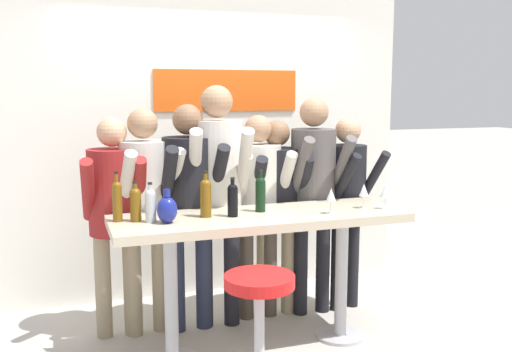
% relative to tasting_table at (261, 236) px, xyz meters
% --- Properties ---
extents(ground_plane, '(40.00, 40.00, 0.00)m').
position_rel_tasting_table_xyz_m(ground_plane, '(0.00, 0.00, -0.82)').
color(ground_plane, '#B2ADA3').
extents(back_wall, '(3.63, 0.12, 2.67)m').
position_rel_tasting_table_xyz_m(back_wall, '(0.00, 1.34, 0.52)').
color(back_wall, silver).
rests_on(back_wall, ground_plane).
extents(tasting_table, '(2.03, 0.65, 0.98)m').
position_rel_tasting_table_xyz_m(tasting_table, '(0.00, 0.00, 0.00)').
color(tasting_table, beige).
rests_on(tasting_table, ground_plane).
extents(bar_stool, '(0.43, 0.43, 0.77)m').
position_rel_tasting_table_xyz_m(bar_stool, '(-0.23, -0.64, -0.31)').
color(bar_stool, '#B2B2B7').
rests_on(bar_stool, ground_plane).
extents(person_far_left, '(0.46, 0.55, 1.63)m').
position_rel_tasting_table_xyz_m(person_far_left, '(-0.92, 0.56, 0.18)').
color(person_far_left, gray).
rests_on(person_far_left, ground_plane).
extents(person_left, '(0.48, 0.58, 1.69)m').
position_rel_tasting_table_xyz_m(person_left, '(-0.71, 0.54, 0.23)').
color(person_left, gray).
rests_on(person_left, ground_plane).
extents(person_center_left, '(0.46, 0.55, 1.72)m').
position_rel_tasting_table_xyz_m(person_center_left, '(-0.39, 0.50, 0.24)').
color(person_center_left, '#23283D').
rests_on(person_center_left, ground_plane).
extents(person_center, '(0.51, 0.63, 1.86)m').
position_rel_tasting_table_xyz_m(person_center, '(-0.17, 0.50, 0.33)').
color(person_center, black).
rests_on(person_center, ground_plane).
extents(person_center_right, '(0.44, 0.53, 1.63)m').
position_rel_tasting_table_xyz_m(person_center_right, '(0.18, 0.56, 0.19)').
color(person_center_right, '#473D33').
rests_on(person_center_right, ground_plane).
extents(person_right, '(0.49, 0.57, 1.59)m').
position_rel_tasting_table_xyz_m(person_right, '(0.34, 0.58, 0.15)').
color(person_right, gray).
rests_on(person_right, ground_plane).
extents(person_far_right, '(0.44, 0.55, 1.76)m').
position_rel_tasting_table_xyz_m(person_far_right, '(0.63, 0.50, 0.28)').
color(person_far_right, black).
rests_on(person_far_right, ground_plane).
extents(person_rightmost, '(0.43, 0.54, 1.60)m').
position_rel_tasting_table_xyz_m(person_rightmost, '(0.93, 0.50, 0.18)').
color(person_rightmost, black).
rests_on(person_rightmost, ground_plane).
extents(wine_bottle_0, '(0.07, 0.07, 0.26)m').
position_rel_tasting_table_xyz_m(wine_bottle_0, '(-0.75, 0.00, 0.28)').
color(wine_bottle_0, '#B7BCC1').
rests_on(wine_bottle_0, tasting_table).
extents(wine_bottle_1, '(0.08, 0.08, 0.31)m').
position_rel_tasting_table_xyz_m(wine_bottle_1, '(-0.38, 0.04, 0.30)').
color(wine_bottle_1, brown).
rests_on(wine_bottle_1, tasting_table).
extents(wine_bottle_2, '(0.07, 0.07, 0.29)m').
position_rel_tasting_table_xyz_m(wine_bottle_2, '(0.03, 0.08, 0.29)').
color(wine_bottle_2, black).
rests_on(wine_bottle_2, tasting_table).
extents(wine_bottle_3, '(0.06, 0.06, 0.33)m').
position_rel_tasting_table_xyz_m(wine_bottle_3, '(-0.95, 0.09, 0.30)').
color(wine_bottle_3, brown).
rests_on(wine_bottle_3, tasting_table).
extents(wine_bottle_4, '(0.07, 0.07, 0.26)m').
position_rel_tasting_table_xyz_m(wine_bottle_4, '(-0.84, 0.05, 0.28)').
color(wine_bottle_4, brown).
rests_on(wine_bottle_4, tasting_table).
extents(wine_bottle_5, '(0.07, 0.07, 0.27)m').
position_rel_tasting_table_xyz_m(wine_bottle_5, '(-0.20, -0.01, 0.28)').
color(wine_bottle_5, black).
rests_on(wine_bottle_5, tasting_table).
extents(wine_glass_0, '(0.07, 0.07, 0.18)m').
position_rel_tasting_table_xyz_m(wine_glass_0, '(0.46, -0.14, 0.28)').
color(wine_glass_0, silver).
rests_on(wine_glass_0, tasting_table).
extents(wine_glass_1, '(0.07, 0.07, 0.18)m').
position_rel_tasting_table_xyz_m(wine_glass_1, '(0.90, -0.12, 0.28)').
color(wine_glass_1, silver).
rests_on(wine_glass_1, tasting_table).
extents(wine_glass_2, '(0.07, 0.07, 0.18)m').
position_rel_tasting_table_xyz_m(wine_glass_2, '(0.77, -0.05, 0.28)').
color(wine_glass_2, silver).
rests_on(wine_glass_2, tasting_table).
extents(decorative_vase, '(0.13, 0.13, 0.22)m').
position_rel_tasting_table_xyz_m(decorative_vase, '(-0.65, -0.06, 0.25)').
color(decorative_vase, navy).
rests_on(decorative_vase, tasting_table).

